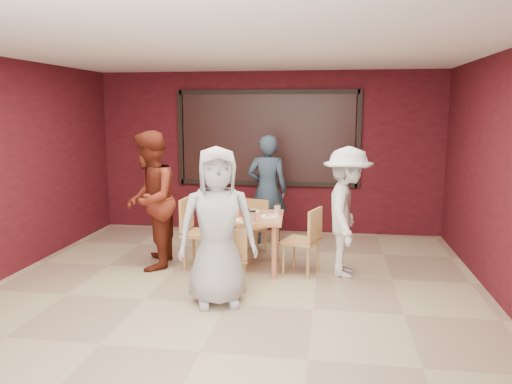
# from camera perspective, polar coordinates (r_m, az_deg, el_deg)

# --- Properties ---
(floor) EXTENTS (7.00, 7.00, 0.00)m
(floor) POSITION_cam_1_polar(r_m,az_deg,el_deg) (5.71, -3.38, -12.68)
(floor) COLOR tan
(floor) RESTS_ON ground
(window_blinds) EXTENTS (3.00, 0.02, 1.50)m
(window_blinds) POSITION_cam_1_polar(r_m,az_deg,el_deg) (8.71, 1.29, 6.15)
(window_blinds) COLOR black
(dining_table) EXTENTS (1.00, 1.00, 0.89)m
(dining_table) POSITION_cam_1_polar(r_m,az_deg,el_deg) (6.70, -0.96, -3.48)
(dining_table) COLOR #C87D52
(dining_table) RESTS_ON floor
(chair_front) EXTENTS (0.44, 0.44, 0.78)m
(chair_front) POSITION_cam_1_polar(r_m,az_deg,el_deg) (5.95, -2.87, -7.23)
(chair_front) COLOR tan
(chair_front) RESTS_ON floor
(chair_back) EXTENTS (0.49, 0.49, 0.80)m
(chair_back) POSITION_cam_1_polar(r_m,az_deg,el_deg) (7.52, -0.23, -3.59)
(chair_back) COLOR tan
(chair_back) RESTS_ON floor
(chair_left) EXTENTS (0.50, 0.50, 0.96)m
(chair_left) POSITION_cam_1_polar(r_m,az_deg,el_deg) (6.87, -6.89, -4.13)
(chair_left) COLOR tan
(chair_left) RESTS_ON floor
(chair_right) EXTENTS (0.54, 0.54, 0.88)m
(chair_right) POSITION_cam_1_polar(r_m,az_deg,el_deg) (6.56, 5.78, -5.15)
(chair_right) COLOR tan
(chair_right) RESTS_ON floor
(diner_front) EXTENTS (0.99, 0.80, 1.76)m
(diner_front) POSITION_cam_1_polar(r_m,az_deg,el_deg) (5.47, -4.44, -3.98)
(diner_front) COLOR #B0B0B0
(diner_front) RESTS_ON floor
(diner_back) EXTENTS (0.67, 0.46, 1.76)m
(diner_back) POSITION_cam_1_polar(r_m,az_deg,el_deg) (7.94, 1.30, 0.24)
(diner_back) COLOR #2A394A
(diner_back) RESTS_ON floor
(diner_left) EXTENTS (0.85, 1.01, 1.87)m
(diner_left) POSITION_cam_1_polar(r_m,az_deg,el_deg) (6.88, -12.02, -0.93)
(diner_left) COLOR #611F12
(diner_left) RESTS_ON floor
(diner_right) EXTENTS (0.68, 1.12, 1.68)m
(diner_right) POSITION_cam_1_polar(r_m,az_deg,el_deg) (6.52, 10.37, -2.27)
(diner_right) COLOR silver
(diner_right) RESTS_ON floor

